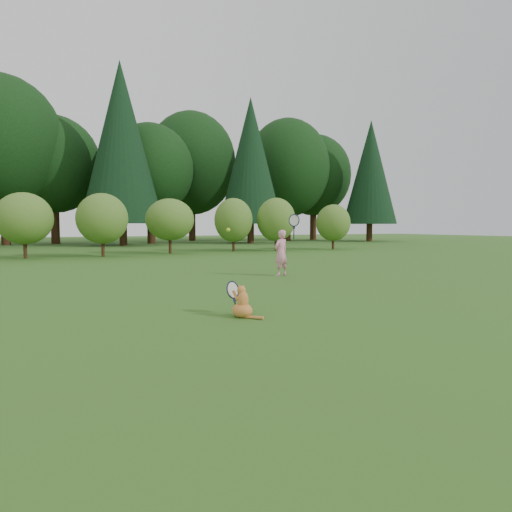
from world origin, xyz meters
name	(u,v)px	position (x,y,z in m)	size (l,w,h in m)	color
ground	(264,297)	(0.00, 0.00, 0.00)	(100.00, 100.00, 0.00)	#345919
shrub_row	(140,224)	(0.00, 13.00, 1.40)	(28.00, 3.00, 2.80)	#457323
woodland_backdrop	(112,132)	(0.00, 23.00, 7.50)	(48.00, 10.00, 15.00)	black
child	(282,252)	(1.89, 2.87, 0.63)	(0.70, 0.48, 1.80)	pink
cat	(242,300)	(-1.04, -1.38, 0.24)	(0.41, 0.66, 0.64)	#B75D23
tennis_ball	(228,230)	(-0.60, 0.27, 1.23)	(0.07, 0.07, 0.07)	#B3E41A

